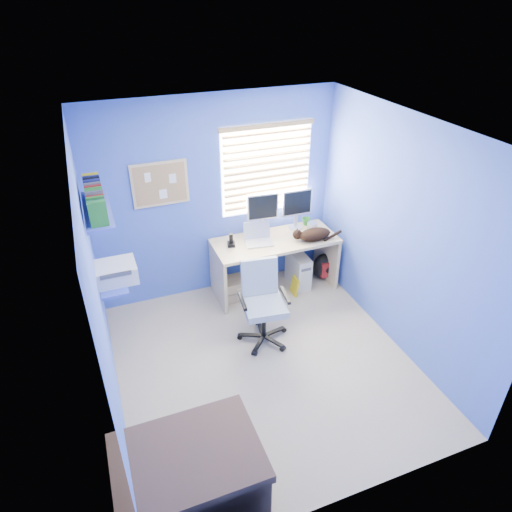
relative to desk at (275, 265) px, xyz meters
name	(u,v)px	position (x,y,z in m)	size (l,w,h in m)	color
floor	(265,364)	(-0.64, -1.26, -0.37)	(3.00, 3.20, 0.00)	tan
ceiling	(268,131)	(-0.64, -1.26, 2.13)	(3.00, 3.20, 0.00)	white
wall_back	(216,199)	(-0.64, 0.34, 0.88)	(3.00, 0.01, 2.50)	#446BCF
wall_front	(360,388)	(-0.64, -2.86, 0.88)	(3.00, 0.01, 2.50)	#446BCF
wall_left	(99,300)	(-2.14, -1.26, 0.88)	(0.01, 3.20, 2.50)	#446BCF
wall_right	(401,237)	(0.86, -1.26, 0.88)	(0.01, 3.20, 2.50)	#446BCF
desk	(275,265)	(0.00, 0.00, 0.00)	(1.56, 0.65, 0.74)	#D7BF7F
laptop	(259,235)	(-0.22, -0.01, 0.48)	(0.33, 0.26, 0.22)	silver
monitor_left	(262,214)	(-0.08, 0.24, 0.64)	(0.40, 0.12, 0.54)	silver
monitor_right	(296,209)	(0.37, 0.20, 0.64)	(0.40, 0.12, 0.54)	silver
phone	(231,240)	(-0.56, 0.06, 0.45)	(0.09, 0.11, 0.17)	black
mug	(306,221)	(0.54, 0.23, 0.42)	(0.10, 0.09, 0.10)	#247A24
cd_spindle	(312,225)	(0.58, 0.12, 0.41)	(0.13, 0.13, 0.07)	silver
cat	(315,234)	(0.46, -0.17, 0.44)	(0.42, 0.22, 0.15)	black
tower_pc	(298,270)	(0.34, -0.01, -0.14)	(0.19, 0.44, 0.45)	beige
drawer_boxes	(237,287)	(-0.52, 0.01, -0.23)	(0.35, 0.28, 0.27)	tan
yellow_book	(295,286)	(0.20, -0.21, -0.25)	(0.03, 0.17, 0.24)	yellow
backpack	(324,266)	(0.73, -0.01, -0.18)	(0.32, 0.24, 0.38)	black
bed_corner	(189,475)	(-1.73, -2.39, -0.12)	(1.06, 0.75, 0.51)	#4C352B
office_chair	(263,313)	(-0.50, -0.84, -0.02)	(0.61, 0.61, 0.94)	black
window_blinds	(267,170)	(0.01, 0.31, 1.18)	(1.15, 0.05, 1.10)	white
corkboard	(160,184)	(-1.29, 0.33, 1.18)	(0.64, 0.02, 0.52)	#D7BF7F
wall_shelves	(104,237)	(-1.99, -0.51, 1.06)	(0.42, 0.90, 1.05)	#485AD1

